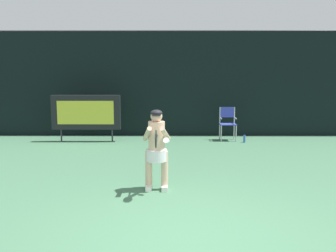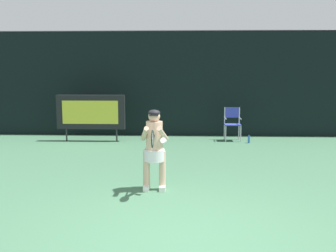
{
  "view_description": "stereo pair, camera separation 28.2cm",
  "coord_description": "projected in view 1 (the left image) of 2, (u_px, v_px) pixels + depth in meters",
  "views": [
    {
      "loc": [
        -0.27,
        -4.68,
        2.19
      ],
      "look_at": [
        -0.31,
        3.41,
        1.05
      ],
      "focal_mm": 40.12,
      "sensor_mm": 36.0,
      "label": 1
    },
    {
      "loc": [
        0.02,
        -4.68,
        2.19
      ],
      "look_at": [
        -0.31,
        3.41,
        1.05
      ],
      "focal_mm": 40.12,
      "sensor_mm": 36.0,
      "label": 2
    }
  ],
  "objects": [
    {
      "name": "tennis_player",
      "position": [
        157.0,
        146.0,
        7.0
      ],
      "size": [
        0.53,
        0.61,
        1.52
      ],
      "color": "white",
      "rests_on": "ground"
    },
    {
      "name": "backdrop_screen",
      "position": [
        178.0,
        84.0,
        13.1
      ],
      "size": [
        18.0,
        0.12,
        3.66
      ],
      "color": "black",
      "rests_on": "ground"
    },
    {
      "name": "water_bottle",
      "position": [
        244.0,
        139.0,
        11.94
      ],
      "size": [
        0.07,
        0.07,
        0.27
      ],
      "color": "blue",
      "rests_on": "ground"
    },
    {
      "name": "tennis_racket",
      "position": [
        156.0,
        139.0,
        6.47
      ],
      "size": [
        0.03,
        0.6,
        0.31
      ],
      "rotation": [
        0.0,
        0.0,
        -0.31
      ],
      "color": "black"
    },
    {
      "name": "ground",
      "position": [
        191.0,
        248.0,
        4.76
      ],
      "size": [
        18.0,
        22.0,
        0.03
      ],
      "color": "#3F6B4D"
    },
    {
      "name": "umpire_chair",
      "position": [
        228.0,
        121.0,
        12.33
      ],
      "size": [
        0.52,
        0.44,
        1.08
      ],
      "color": "#B7B7BC",
      "rests_on": "ground"
    },
    {
      "name": "scoreboard",
      "position": [
        86.0,
        112.0,
        12.01
      ],
      "size": [
        2.2,
        0.21,
        1.5
      ],
      "color": "black",
      "rests_on": "ground"
    }
  ]
}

